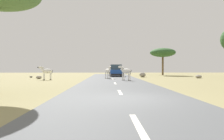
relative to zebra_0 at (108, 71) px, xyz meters
The scene contains 12 objects.
ground_plane 15.28m from the zebra_0, 86.85° to the right, with size 90.00×90.00×0.00m, color #8E8456.
road 15.27m from the zebra_0, 88.00° to the right, with size 6.00×64.00×0.05m, color #56595B.
lane_markings 16.26m from the zebra_0, 88.12° to the right, with size 0.16×56.00×0.01m.
zebra_0 is the anchor object (origin of this frame).
zebra_1 3.86m from the zebra_0, 63.22° to the right, with size 1.41×1.17×1.54m.
zebra_2 6.91m from the zebra_0, 168.96° to the right, with size 1.51×1.04×1.56m.
car_0 6.64m from the zebra_0, 79.29° to the left, with size 2.06×4.36×1.74m.
tree_3 15.40m from the zebra_0, 49.90° to the left, with size 4.44×4.44×4.75m.
rock_0 6.59m from the zebra_0, 42.01° to the left, with size 0.88×0.70×0.66m, color gray.
rock_1 11.55m from the zebra_0, ahead, with size 0.79×0.70×0.42m, color gray.
rock_3 8.27m from the zebra_0, behind, with size 0.68×0.55×0.37m, color gray.
rock_4 10.84m from the zebra_0, 161.40° to the left, with size 0.41×0.31×0.22m, color gray.
Camera 1 is at (-1.01, -8.49, 1.35)m, focal length 32.42 mm.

